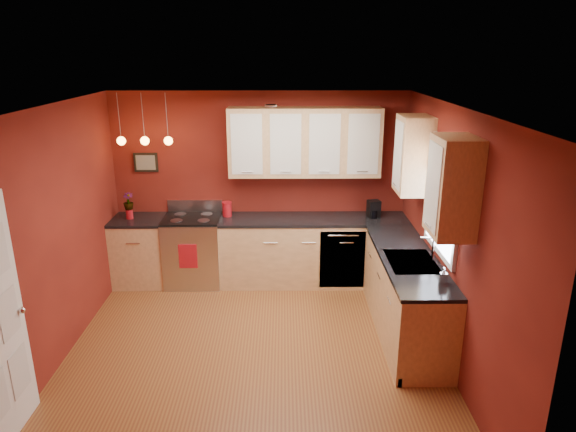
{
  "coord_description": "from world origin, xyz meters",
  "views": [
    {
      "loc": [
        0.32,
        -4.79,
        3.11
      ],
      "look_at": [
        0.37,
        1.0,
        1.23
      ],
      "focal_mm": 32.0,
      "sensor_mm": 36.0,
      "label": 1
    }
  ],
  "objects_px": {
    "gas_range": "(194,250)",
    "soap_pump": "(444,276)",
    "coffee_maker": "(374,210)",
    "red_canister": "(227,209)",
    "sink": "(412,263)"
  },
  "relations": [
    {
      "from": "gas_range",
      "to": "soap_pump",
      "type": "height_order",
      "value": "gas_range"
    },
    {
      "from": "sink",
      "to": "red_canister",
      "type": "distance_m",
      "value": 2.68
    },
    {
      "from": "gas_range",
      "to": "coffee_maker",
      "type": "bearing_deg",
      "value": 0.68
    },
    {
      "from": "gas_range",
      "to": "sink",
      "type": "distance_m",
      "value": 3.05
    },
    {
      "from": "gas_range",
      "to": "red_canister",
      "type": "distance_m",
      "value": 0.74
    },
    {
      "from": "coffee_maker",
      "to": "red_canister",
      "type": "bearing_deg",
      "value": 164.87
    },
    {
      "from": "gas_range",
      "to": "soap_pump",
      "type": "relative_size",
      "value": 6.72
    },
    {
      "from": "sink",
      "to": "soap_pump",
      "type": "distance_m",
      "value": 0.59
    },
    {
      "from": "gas_range",
      "to": "red_canister",
      "type": "xyz_separation_m",
      "value": [
        0.47,
        0.09,
        0.56
      ]
    },
    {
      "from": "soap_pump",
      "to": "coffee_maker",
      "type": "bearing_deg",
      "value": 99.04
    },
    {
      "from": "sink",
      "to": "soap_pump",
      "type": "bearing_deg",
      "value": -72.71
    },
    {
      "from": "gas_range",
      "to": "sink",
      "type": "bearing_deg",
      "value": -29.78
    },
    {
      "from": "gas_range",
      "to": "soap_pump",
      "type": "distance_m",
      "value": 3.51
    },
    {
      "from": "gas_range",
      "to": "coffee_maker",
      "type": "relative_size",
      "value": 4.78
    },
    {
      "from": "soap_pump",
      "to": "red_canister",
      "type": "bearing_deg",
      "value": 137.33
    }
  ]
}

